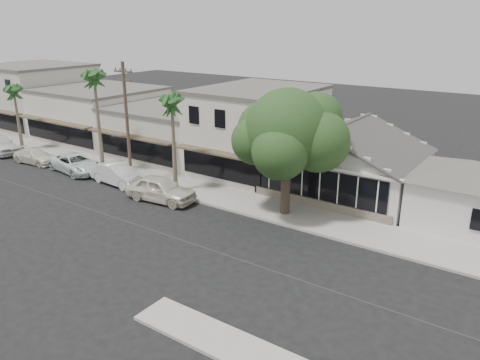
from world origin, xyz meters
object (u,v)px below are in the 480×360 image
Objects in this scene: utility_pole at (127,121)px; car_3 at (35,156)px; shade_tree at (288,133)px; car_1 at (118,174)px; car_2 at (76,163)px; car_0 at (161,189)px.

utility_pole reaches higher than car_3.
car_3 is at bearing -173.61° from shade_tree.
car_3 is at bearing 95.70° from car_1.
car_1 is 0.93× the size of car_2.
utility_pole is 12.63m from shade_tree.
car_2 is 0.66× the size of shade_tree.
car_2 is (-10.19, 0.75, -0.13)m from car_0.
car_2 is at bearing -91.39° from car_3.
shade_tree is (12.53, 1.53, 0.48)m from utility_pole.
shade_tree is at bearing -76.59° from car_0.
car_2 is 18.97m from shade_tree.
utility_pole is 7.08m from car_2.
car_1 is 5.19m from car_2.
car_1 is at bearing -94.36° from car_3.
car_0 is 0.96× the size of car_2.
shade_tree is at bearing -76.47° from car_1.
car_2 is at bearing -173.22° from shade_tree.
car_0 is at bearing -87.43° from car_2.
car_3 is (-15.19, 0.32, -0.23)m from car_0.
car_0 is 5.05m from car_1.
car_1 is (-5.00, 0.67, -0.05)m from car_0.
car_3 is at bearing 101.73° from car_2.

